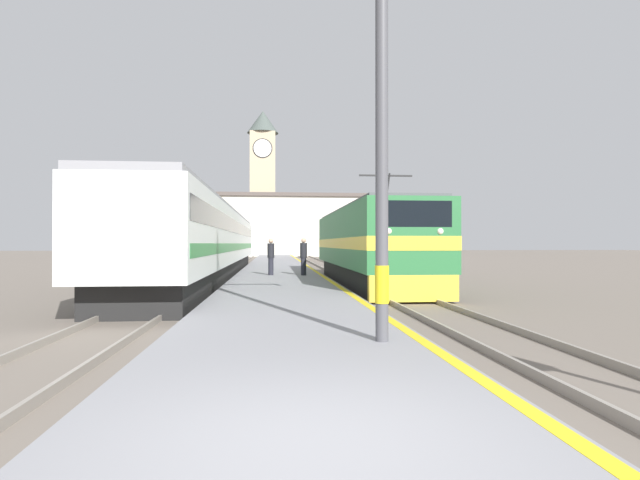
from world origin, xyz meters
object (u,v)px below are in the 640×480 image
Objects in this scene: clock_tower at (263,178)px; person_on_platform at (271,256)px; second_waiting_passenger at (304,256)px; locomotive_train at (367,245)px; passenger_train at (212,241)px; catenary_mast at (391,70)px.

person_on_platform is at bearing -88.42° from clock_tower.
second_waiting_passenger is 60.04m from clock_tower.
locomotive_train is 3.43m from second_waiting_passenger.
locomotive_train is 0.47× the size of passenger_train.
catenary_mast reaches higher than person_on_platform.
catenary_mast reaches higher than passenger_train.
passenger_train is 4.66m from person_on_platform.
locomotive_train is at bearing -28.27° from person_on_platform.
passenger_train is 56.29m from clock_tower.
second_waiting_passenger is (4.85, -3.61, -0.73)m from passenger_train.
clock_tower is at bearing 93.11° from second_waiting_passenger.
person_on_platform is (3.26, -3.25, -0.75)m from passenger_train.
passenger_train is 1.38× the size of clock_tower.
locomotive_train is 4.96m from person_on_platform.
catenary_mast is 17.27m from person_on_platform.
person_on_platform is 59.62m from clock_tower.
second_waiting_passenger is at bearing 91.37° from catenary_mast.
second_waiting_passenger is at bearing -36.70° from passenger_train.
person_on_platform is at bearing -44.91° from passenger_train.
second_waiting_passenger is (-2.76, 1.97, -0.52)m from locomotive_train.
person_on_platform is at bearing 167.10° from second_waiting_passenger.
second_waiting_passenger is at bearing -86.89° from clock_tower.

